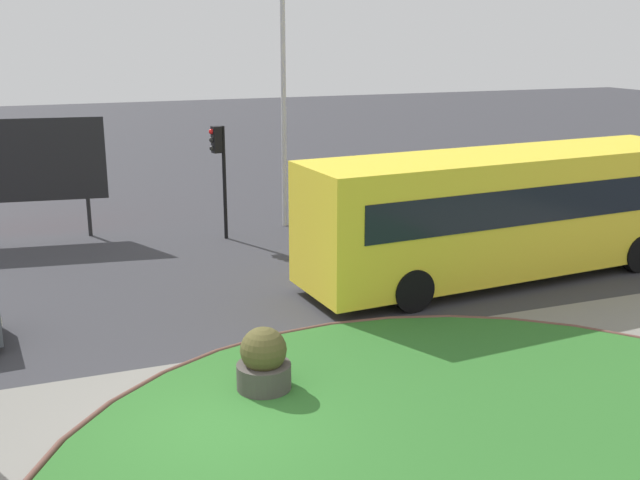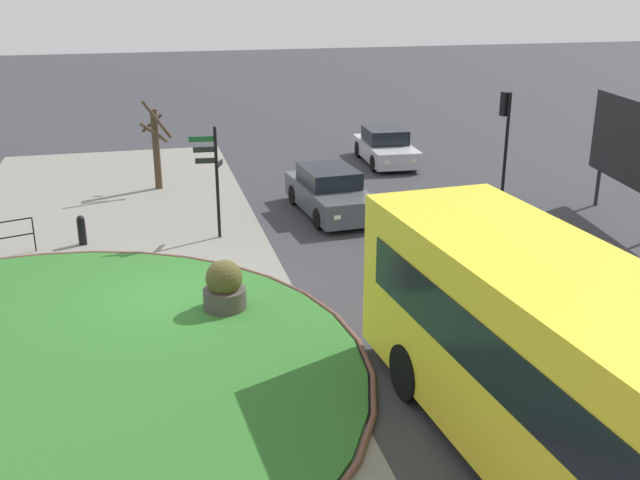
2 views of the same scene
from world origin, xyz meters
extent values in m
plane|color=#333338|center=(0.00, 0.00, 0.00)|extent=(120.00, 120.00, 0.00)
cube|color=yellow|center=(8.71, 5.13, 1.74)|extent=(11.00, 3.36, 2.93)
cube|color=black|center=(8.62, 6.42, 2.15)|extent=(9.51, 0.73, 0.88)
cube|color=black|center=(8.81, 3.84, 2.15)|extent=(9.51, 0.73, 0.88)
cylinder|color=black|center=(12.08, 6.56, 0.50)|extent=(1.02, 0.37, 1.00)
cylinder|color=black|center=(12.26, 4.21, 0.50)|extent=(1.02, 0.37, 1.00)
cylinder|color=black|center=(5.17, 6.05, 0.50)|extent=(1.02, 0.37, 1.00)
cylinder|color=black|center=(5.34, 3.69, 0.50)|extent=(1.02, 0.37, 1.00)
cube|color=#EAEACC|center=(-3.24, 4.71, 0.58)|extent=(0.04, 0.20, 0.12)
cylinder|color=black|center=(3.01, 11.38, 1.71)|extent=(0.11, 0.11, 3.42)
cube|color=black|center=(2.81, 11.34, 3.03)|extent=(0.30, 0.30, 0.78)
sphere|color=red|center=(2.66, 11.32, 3.28)|extent=(0.16, 0.16, 0.16)
sphere|color=black|center=(2.66, 11.32, 3.03)|extent=(0.16, 0.16, 0.16)
sphere|color=black|center=(2.66, 11.32, 2.79)|extent=(0.16, 0.16, 0.16)
cylinder|color=#B7B7BC|center=(5.20, 12.24, 4.32)|extent=(0.16, 0.16, 8.64)
cylinder|color=black|center=(-0.83, 13.20, 1.21)|extent=(0.12, 0.12, 2.42)
cube|color=red|center=(-2.54, 13.44, 2.42)|extent=(4.58, 0.75, 2.38)
cube|color=black|center=(-2.55, 13.37, 2.42)|extent=(4.66, 0.68, 2.48)
cylinder|color=#47423D|center=(1.03, 0.99, 0.27)|extent=(0.95, 0.95, 0.55)
sphere|color=#4C4723|center=(1.03, 0.99, 0.81)|extent=(0.81, 0.81, 0.81)
camera|label=1|loc=(-2.47, -10.79, 6.11)|focal=43.13mm
camera|label=2|loc=(16.17, -0.56, 7.06)|focal=41.84mm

